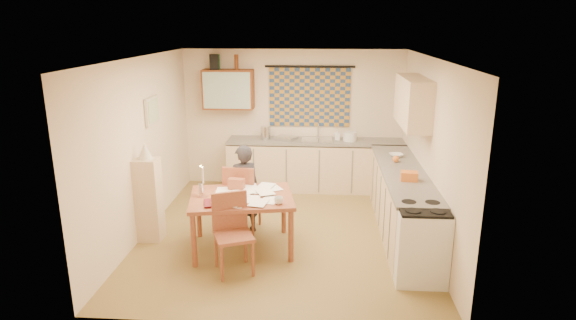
# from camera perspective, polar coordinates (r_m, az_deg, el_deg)

# --- Properties ---
(floor) EXTENTS (4.00, 4.50, 0.02)m
(floor) POSITION_cam_1_polar(r_m,az_deg,el_deg) (7.10, -0.52, -8.63)
(floor) COLOR olive
(floor) RESTS_ON ground
(ceiling) EXTENTS (4.00, 4.50, 0.02)m
(ceiling) POSITION_cam_1_polar(r_m,az_deg,el_deg) (6.47, -0.58, 12.12)
(ceiling) COLOR white
(ceiling) RESTS_ON floor
(wall_back) EXTENTS (4.00, 0.02, 2.50)m
(wall_back) POSITION_cam_1_polar(r_m,az_deg,el_deg) (8.87, 0.60, 4.95)
(wall_back) COLOR beige
(wall_back) RESTS_ON floor
(wall_front) EXTENTS (4.00, 0.02, 2.50)m
(wall_front) POSITION_cam_1_polar(r_m,az_deg,el_deg) (4.53, -2.81, -5.97)
(wall_front) COLOR beige
(wall_front) RESTS_ON floor
(wall_left) EXTENTS (0.02, 4.50, 2.50)m
(wall_left) POSITION_cam_1_polar(r_m,az_deg,el_deg) (7.12, -16.91, 1.49)
(wall_left) COLOR beige
(wall_left) RESTS_ON floor
(wall_right) EXTENTS (0.02, 4.50, 2.50)m
(wall_right) POSITION_cam_1_polar(r_m,az_deg,el_deg) (6.82, 16.54, 0.91)
(wall_right) COLOR beige
(wall_right) RESTS_ON floor
(window_blind) EXTENTS (1.45, 0.03, 1.05)m
(window_blind) POSITION_cam_1_polar(r_m,az_deg,el_deg) (8.75, 2.57, 7.44)
(window_blind) COLOR navy
(window_blind) RESTS_ON wall_back
(curtain_rod) EXTENTS (1.60, 0.04, 0.04)m
(curtain_rod) POSITION_cam_1_polar(r_m,az_deg,el_deg) (8.67, 2.61, 11.01)
(curtain_rod) COLOR black
(curtain_rod) RESTS_ON wall_back
(wall_cabinet) EXTENTS (0.90, 0.34, 0.70)m
(wall_cabinet) POSITION_cam_1_polar(r_m,az_deg,el_deg) (8.75, -7.08, 8.32)
(wall_cabinet) COLOR #5B290F
(wall_cabinet) RESTS_ON wall_back
(wall_cabinet_glass) EXTENTS (0.84, 0.02, 0.64)m
(wall_cabinet_glass) POSITION_cam_1_polar(r_m,az_deg,el_deg) (8.59, -7.29, 8.17)
(wall_cabinet_glass) COLOR #99B2A5
(wall_cabinet_glass) RESTS_ON wall_back
(upper_cabinet_right) EXTENTS (0.34, 1.30, 0.70)m
(upper_cabinet_right) POSITION_cam_1_polar(r_m,az_deg,el_deg) (7.19, 14.59, 6.70)
(upper_cabinet_right) COLOR #D0B18A
(upper_cabinet_right) RESTS_ON wall_right
(framed_print) EXTENTS (0.04, 0.50, 0.40)m
(framed_print) POSITION_cam_1_polar(r_m,az_deg,el_deg) (7.38, -15.82, 5.65)
(framed_print) COLOR beige
(framed_print) RESTS_ON wall_left
(print_canvas) EXTENTS (0.01, 0.42, 0.32)m
(print_canvas) POSITION_cam_1_polar(r_m,az_deg,el_deg) (7.37, -15.64, 5.65)
(print_canvas) COLOR silver
(print_canvas) RESTS_ON wall_left
(counter_back) EXTENTS (3.30, 0.62, 0.92)m
(counter_back) POSITION_cam_1_polar(r_m,az_deg,el_deg) (8.75, 3.71, -0.64)
(counter_back) COLOR #D0B18A
(counter_back) RESTS_ON floor
(counter_right) EXTENTS (0.62, 2.95, 0.92)m
(counter_right) POSITION_cam_1_polar(r_m,az_deg,el_deg) (7.21, 13.25, -4.71)
(counter_right) COLOR #D0B18A
(counter_right) RESTS_ON floor
(stove) EXTENTS (0.59, 0.59, 0.91)m
(stove) POSITION_cam_1_polar(r_m,az_deg,el_deg) (5.92, 15.38, -9.51)
(stove) COLOR white
(stove) RESTS_ON floor
(sink) EXTENTS (0.56, 0.46, 0.10)m
(sink) POSITION_cam_1_polar(r_m,az_deg,el_deg) (8.64, 3.45, 2.10)
(sink) COLOR silver
(sink) RESTS_ON counter_back
(tap) EXTENTS (0.04, 0.04, 0.28)m
(tap) POSITION_cam_1_polar(r_m,az_deg,el_deg) (8.77, 3.62, 3.52)
(tap) COLOR silver
(tap) RESTS_ON counter_back
(dish_rack) EXTENTS (0.44, 0.42, 0.06)m
(dish_rack) POSITION_cam_1_polar(r_m,az_deg,el_deg) (8.64, -0.25, 2.61)
(dish_rack) COLOR silver
(dish_rack) RESTS_ON counter_back
(kettle) EXTENTS (0.20, 0.20, 0.24)m
(kettle) POSITION_cam_1_polar(r_m,az_deg,el_deg) (8.66, -2.67, 3.23)
(kettle) COLOR silver
(kettle) RESTS_ON counter_back
(mixing_bowl) EXTENTS (0.24, 0.24, 0.16)m
(mixing_bowl) POSITION_cam_1_polar(r_m,az_deg,el_deg) (8.62, 7.34, 2.79)
(mixing_bowl) COLOR white
(mixing_bowl) RESTS_ON counter_back
(soap_bottle) EXTENTS (0.10, 0.10, 0.19)m
(soap_bottle) POSITION_cam_1_polar(r_m,az_deg,el_deg) (8.66, 5.85, 2.98)
(soap_bottle) COLOR white
(soap_bottle) RESTS_ON counter_back
(bowl) EXTENTS (0.27, 0.27, 0.05)m
(bowl) POSITION_cam_1_polar(r_m,az_deg,el_deg) (7.72, 12.69, 0.56)
(bowl) COLOR white
(bowl) RESTS_ON counter_right
(orange_bag) EXTENTS (0.24, 0.18, 0.12)m
(orange_bag) POSITION_cam_1_polar(r_m,az_deg,el_deg) (6.60, 14.17, -1.86)
(orange_bag) COLOR orange
(orange_bag) RESTS_ON counter_right
(fruit_orange) EXTENTS (0.10, 0.10, 0.10)m
(fruit_orange) POSITION_cam_1_polar(r_m,az_deg,el_deg) (7.42, 12.66, 0.12)
(fruit_orange) COLOR orange
(fruit_orange) RESTS_ON counter_right
(speaker) EXTENTS (0.21, 0.23, 0.26)m
(speaker) POSITION_cam_1_polar(r_m,az_deg,el_deg) (8.75, -8.74, 11.42)
(speaker) COLOR black
(speaker) RESTS_ON wall_cabinet
(bottle_green) EXTENTS (0.08, 0.08, 0.26)m
(bottle_green) POSITION_cam_1_polar(r_m,az_deg,el_deg) (8.74, -8.29, 11.43)
(bottle_green) COLOR #195926
(bottle_green) RESTS_ON wall_cabinet
(bottle_brown) EXTENTS (0.09, 0.09, 0.26)m
(bottle_brown) POSITION_cam_1_polar(r_m,az_deg,el_deg) (8.67, -6.14, 11.47)
(bottle_brown) COLOR #5B290F
(bottle_brown) RESTS_ON wall_cabinet
(dining_table) EXTENTS (1.49, 1.23, 0.75)m
(dining_table) POSITION_cam_1_polar(r_m,az_deg,el_deg) (6.50, -5.45, -7.34)
(dining_table) COLOR brown
(dining_table) RESTS_ON floor
(chair_far) EXTENTS (0.51, 0.51, 1.01)m
(chair_far) POSITION_cam_1_polar(r_m,az_deg,el_deg) (7.10, -5.36, -5.88)
(chair_far) COLOR brown
(chair_far) RESTS_ON floor
(chair_near) EXTENTS (0.57, 0.57, 0.97)m
(chair_near) POSITION_cam_1_polar(r_m,az_deg,el_deg) (5.99, -6.46, -10.36)
(chair_near) COLOR brown
(chair_near) RESTS_ON floor
(person) EXTENTS (0.73, 0.70, 1.30)m
(person) POSITION_cam_1_polar(r_m,az_deg,el_deg) (6.92, -5.30, -3.47)
(person) COLOR black
(person) RESTS_ON floor
(shelf_stand) EXTENTS (0.32, 0.30, 1.18)m
(shelf_stand) POSITION_cam_1_polar(r_m,az_deg,el_deg) (6.94, -16.15, -4.55)
(shelf_stand) COLOR #D0B18A
(shelf_stand) RESTS_ON floor
(lampshade) EXTENTS (0.20, 0.20, 0.22)m
(lampshade) POSITION_cam_1_polar(r_m,az_deg,el_deg) (6.73, -16.60, 1.03)
(lampshade) COLOR beige
(lampshade) RESTS_ON shelf_stand
(letter_rack) EXTENTS (0.23, 0.13, 0.16)m
(letter_rack) POSITION_cam_1_polar(r_m,az_deg,el_deg) (6.58, -6.13, -2.87)
(letter_rack) COLOR brown
(letter_rack) RESTS_ON dining_table
(mug) EXTENTS (0.20, 0.20, 0.09)m
(mug) POSITION_cam_1_polar(r_m,az_deg,el_deg) (6.05, -1.11, -4.83)
(mug) COLOR white
(mug) RESTS_ON dining_table
(magazine) EXTENTS (0.36, 0.39, 0.03)m
(magazine) POSITION_cam_1_polar(r_m,az_deg,el_deg) (6.13, -9.94, -5.12)
(magazine) COLOR maroon
(magazine) RESTS_ON dining_table
(book) EXTENTS (0.23, 0.28, 0.02)m
(book) POSITION_cam_1_polar(r_m,az_deg,el_deg) (6.27, -8.93, -4.62)
(book) COLOR orange
(book) RESTS_ON dining_table
(orange_box) EXTENTS (0.14, 0.12, 0.04)m
(orange_box) POSITION_cam_1_polar(r_m,az_deg,el_deg) (6.08, -8.51, -5.17)
(orange_box) COLOR orange
(orange_box) RESTS_ON dining_table
(eyeglasses) EXTENTS (0.14, 0.08, 0.02)m
(eyeglasses) POSITION_cam_1_polar(r_m,az_deg,el_deg) (6.07, -4.02, -5.19)
(eyeglasses) COLOR black
(eyeglasses) RESTS_ON dining_table
(candle_holder) EXTENTS (0.07, 0.07, 0.18)m
(candle_holder) POSITION_cam_1_polar(r_m,az_deg,el_deg) (6.39, -10.28, -3.53)
(candle_holder) COLOR silver
(candle_holder) RESTS_ON dining_table
(candle) EXTENTS (0.03, 0.03, 0.22)m
(candle) POSITION_cam_1_polar(r_m,az_deg,el_deg) (6.33, -10.07, -1.80)
(candle) COLOR white
(candle) RESTS_ON dining_table
(candle_flame) EXTENTS (0.02, 0.02, 0.02)m
(candle_flame) POSITION_cam_1_polar(r_m,az_deg,el_deg) (6.30, -10.35, -0.73)
(candle_flame) COLOR #FFCC66
(candle_flame) RESTS_ON dining_table
(papers) EXTENTS (0.94, 0.99, 0.03)m
(papers) POSITION_cam_1_polar(r_m,az_deg,el_deg) (6.37, -5.03, -4.11)
(papers) COLOR white
(papers) RESTS_ON dining_table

